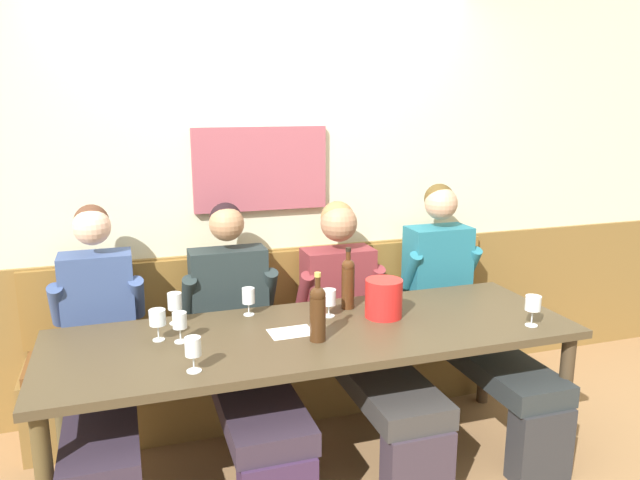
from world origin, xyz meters
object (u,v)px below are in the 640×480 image
at_px(wine_glass_right_end, 180,322).
at_px(wine_glass_left_end, 175,302).
at_px(person_left_seat, 359,326).
at_px(wine_bottle_amber_mid, 348,282).
at_px(dining_table, 316,344).
at_px(wine_glass_near_bucket, 193,348).
at_px(wine_bottle_clear_water, 318,311).
at_px(person_right_seat, 99,354).
at_px(wall_bench, 282,364).
at_px(ice_bucket, 384,298).
at_px(person_center_right_seat, 242,344).
at_px(wine_glass_mid_right, 533,304).
at_px(person_center_left_seat, 463,307).
at_px(wine_glass_by_bottle, 329,299).
at_px(wine_glass_mid_left, 248,296).
at_px(wine_glass_center_rear, 157,319).

distance_m(wine_glass_right_end, wine_glass_left_end, 0.25).
distance_m(person_left_seat, wine_bottle_amber_mid, 0.30).
distance_m(dining_table, wine_glass_near_bucket, 0.70).
distance_m(wine_bottle_clear_water, wine_bottle_amber_mid, 0.48).
relative_size(person_right_seat, wine_bottle_clear_water, 4.00).
xyz_separation_m(wall_bench, ice_bucket, (0.39, -0.60, 0.57)).
distance_m(dining_table, wine_bottle_amber_mid, 0.43).
relative_size(person_center_right_seat, wine_glass_mid_right, 8.37).
height_order(ice_bucket, wine_glass_left_end, ice_bucket).
bearing_deg(person_center_left_seat, wine_glass_mid_right, -89.06).
distance_m(wall_bench, person_right_seat, 1.13).
bearing_deg(person_left_seat, dining_table, -138.24).
relative_size(person_right_seat, wine_bottle_amber_mid, 3.94).
distance_m(wine_bottle_amber_mid, wine_glass_left_end, 0.90).
distance_m(person_left_seat, wine_glass_right_end, 1.05).
bearing_deg(person_left_seat, person_right_seat, 179.75).
height_order(wall_bench, wine_glass_right_end, wall_bench).
distance_m(wine_glass_near_bucket, wine_glass_left_end, 0.59).
height_order(wine_glass_near_bucket, wine_glass_right_end, wine_glass_near_bucket).
bearing_deg(wine_glass_by_bottle, wine_glass_near_bucket, -149.16).
bearing_deg(person_right_seat, person_center_left_seat, 0.41).
distance_m(person_center_right_seat, wine_glass_near_bucket, 0.69).
bearing_deg(person_center_left_seat, wine_bottle_amber_mid, -174.19).
height_order(person_center_right_seat, wine_glass_left_end, person_center_right_seat).
bearing_deg(dining_table, wine_glass_near_bucket, -156.09).
bearing_deg(wall_bench, person_left_seat, -45.82).
relative_size(ice_bucket, wine_glass_left_end, 1.24).
bearing_deg(wine_glass_mid_right, person_right_seat, 163.81).
relative_size(person_left_seat, wine_glass_mid_left, 8.74).
height_order(wall_bench, wine_glass_near_bucket, wall_bench).
distance_m(person_left_seat, wine_glass_center_rear, 1.13).
height_order(wine_glass_near_bucket, wine_glass_mid_left, wine_glass_near_bucket).
distance_m(person_right_seat, person_center_right_seat, 0.70).
height_order(wine_glass_near_bucket, wine_glass_mid_right, wine_glass_mid_right).
bearing_deg(person_center_right_seat, wall_bench, 51.20).
relative_size(person_right_seat, person_left_seat, 1.03).
bearing_deg(wine_glass_right_end, person_center_right_seat, 35.40).
distance_m(wine_glass_mid_right, wine_glass_mid_left, 1.43).
xyz_separation_m(person_left_seat, wine_glass_right_end, (-0.99, -0.25, 0.23)).
bearing_deg(person_center_left_seat, wine_glass_right_end, -170.61).
relative_size(ice_bucket, wine_glass_by_bottle, 1.37).
distance_m(person_right_seat, person_left_seat, 1.36).
relative_size(dining_table, wine_bottle_amber_mid, 7.65).
relative_size(wine_glass_left_end, wine_glass_by_bottle, 1.10).
xyz_separation_m(person_center_left_seat, wine_glass_mid_right, (0.01, -0.61, 0.22)).
bearing_deg(person_center_right_seat, dining_table, -43.67).
bearing_deg(wine_glass_right_end, person_left_seat, 14.41).
height_order(wine_bottle_clear_water, wine_glass_mid_right, wine_bottle_clear_water).
height_order(wine_bottle_clear_water, wine_glass_by_bottle, wine_bottle_clear_water).
relative_size(person_center_right_seat, person_left_seat, 1.01).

